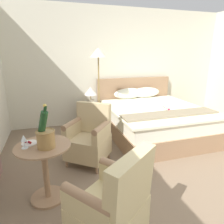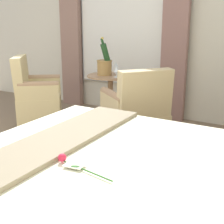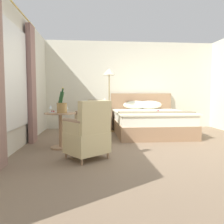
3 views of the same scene
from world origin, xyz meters
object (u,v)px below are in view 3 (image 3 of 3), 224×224
at_px(side_table_round, 61,128).
at_px(armchair_by_window, 93,123).
at_px(wine_glass_near_bucket, 66,107).
at_px(champagne_bucket, 62,106).
at_px(snack_plate, 53,112).
at_px(wine_glass_near_edge, 50,107).
at_px(nightstand, 105,121).
at_px(bed, 149,121).
at_px(bedside_lamp, 105,102).
at_px(armchair_facing_bed, 88,135).
at_px(floor_lamp_brass, 109,79).

height_order(side_table_round, armchair_by_window, armchair_by_window).
bearing_deg(wine_glass_near_bucket, champagne_bucket, -105.67).
bearing_deg(snack_plate, champagne_bucket, -39.03).
bearing_deg(wine_glass_near_edge, nightstand, 62.21).
bearing_deg(snack_plate, bed, 30.68).
height_order(bedside_lamp, armchair_facing_bed, armchair_facing_bed).
bearing_deg(bed, wine_glass_near_edge, -147.87).
xyz_separation_m(bedside_lamp, champagne_bucket, (-0.95, -2.26, 0.01)).
relative_size(nightstand, armchair_facing_bed, 0.58).
distance_m(floor_lamp_brass, wine_glass_near_bucket, 2.11).
bearing_deg(bedside_lamp, side_table_round, -114.12).
xyz_separation_m(side_table_round, champagne_bucket, (0.04, -0.06, 0.43)).
height_order(bedside_lamp, armchair_by_window, bedside_lamp).
bearing_deg(armchair_facing_bed, bedside_lamp, 81.94).
bearing_deg(armchair_by_window, snack_plate, -142.25).
height_order(bed, wine_glass_near_bucket, bed).
relative_size(bedside_lamp, champagne_bucket, 0.81).
height_order(nightstand, wine_glass_near_bucket, wine_glass_near_bucket).
bearing_deg(wine_glass_near_edge, armchair_by_window, 40.82).
bearing_deg(nightstand, armchair_by_window, -102.70).
height_order(bed, armchair_facing_bed, bed).
relative_size(bedside_lamp, armchair_facing_bed, 0.42).
bearing_deg(wine_glass_near_bucket, bed, 32.35).
relative_size(bed, champagne_bucket, 4.43).
distance_m(nightstand, side_table_round, 2.41).
distance_m(champagne_bucket, wine_glass_near_bucket, 0.22).
relative_size(side_table_round, armchair_by_window, 0.75).
bearing_deg(champagne_bucket, bedside_lamp, 67.29).
relative_size(bedside_lamp, wine_glass_near_edge, 2.59).
bearing_deg(floor_lamp_brass, armchair_by_window, -111.25).
bearing_deg(champagne_bucket, armchair_facing_bed, -54.87).
xyz_separation_m(floor_lamp_brass, side_table_round, (-1.10, -1.86, -1.10)).
distance_m(bed, armchair_facing_bed, 2.77).
height_order(bedside_lamp, wine_glass_near_bucket, bedside_lamp).
distance_m(bed, floor_lamp_brass, 1.63).
relative_size(bed, side_table_round, 3.10).
relative_size(bed, snack_plate, 12.37).
bearing_deg(snack_plate, side_table_round, -30.65).
relative_size(champagne_bucket, wine_glass_near_edge, 3.18).
height_order(floor_lamp_brass, armchair_facing_bed, floor_lamp_brass).
distance_m(side_table_round, snack_plate, 0.35).
relative_size(bedside_lamp, armchair_by_window, 0.43).
xyz_separation_m(bed, wine_glass_near_edge, (-2.35, -1.47, 0.47)).
distance_m(wine_glass_near_bucket, armchair_facing_bed, 1.13).
xyz_separation_m(bed, snack_plate, (-2.31, -1.37, 0.37)).
distance_m(side_table_round, champagne_bucket, 0.44).
height_order(floor_lamp_brass, snack_plate, floor_lamp_brass).
bearing_deg(nightstand, wine_glass_near_bucket, -113.40).
bearing_deg(side_table_round, wine_glass_near_edge, -174.61).
relative_size(champagne_bucket, snack_plate, 2.79).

